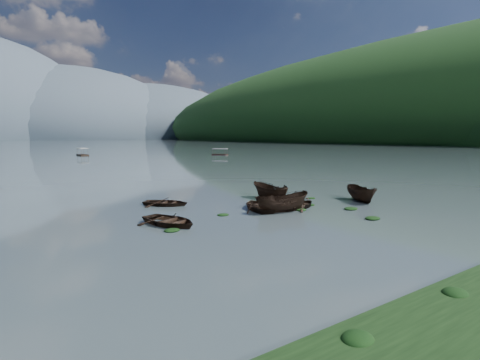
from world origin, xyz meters
TOP-DOWN VIEW (x-y plane):
  - ground_plane at (0.00, 0.00)m, footprint 2400.00×2400.00m
  - right_hill_far at (460.00, 220.00)m, footprint 520.00×1200.00m
  - haze_mtn_c at (140.00, 900.00)m, footprint 520.00×520.00m
  - haze_mtn_d at (320.00, 900.00)m, footprint 520.00×520.00m
  - rowboat_0 at (-10.37, 5.91)m, footprint 4.69×5.58m
  - rowboat_1 at (-1.39, 6.90)m, footprint 4.76×5.62m
  - rowboat_2 at (-0.53, 4.81)m, footprint 5.15×2.68m
  - rowboat_3 at (1.06, 8.07)m, footprint 4.02×5.31m
  - rowboat_4 at (1.77, 5.49)m, footprint 5.27×4.22m
  - rowboat_5 at (9.29, 4.35)m, footprint 3.67×5.08m
  - rowboat_6 at (-7.51, 13.27)m, footprint 5.12×5.15m
  - rowboat_7 at (4.16, 8.67)m, footprint 4.83×4.42m
  - rowboat_8 at (2.70, 10.56)m, footprint 2.05×4.89m
  - weed_clump_0 at (-10.98, 4.13)m, footprint 1.10×0.90m
  - weed_clump_1 at (1.22, 4.37)m, footprint 1.01×0.81m
  - weed_clump_2 at (3.41, -1.27)m, footprint 1.28×1.03m
  - weed_clump_3 at (3.58, 5.68)m, footprint 0.96×0.81m
  - weed_clump_4 at (5.14, 2.23)m, footprint 1.31×1.04m
  - weed_clump_5 at (-10.54, 5.52)m, footprint 1.19×0.96m
  - weed_clump_6 at (-5.42, 6.51)m, footprint 1.01×0.84m
  - weed_clump_7 at (6.37, 8.31)m, footprint 0.96×0.77m
  - pontoon_centre at (5.52, 111.86)m, footprint 2.76×6.18m
  - pontoon_right at (44.78, 89.58)m, footprint 4.66×5.67m

SIDE VIEW (x-z plane):
  - ground_plane at x=0.00m, z-range 0.00..0.00m
  - right_hill_far at x=460.00m, z-range -95.00..95.00m
  - haze_mtn_c at x=140.00m, z-range -130.00..130.00m
  - haze_mtn_d at x=320.00m, z-range -110.00..110.00m
  - rowboat_0 at x=-10.37m, z-range -0.49..0.49m
  - rowboat_1 at x=-1.39m, z-range -0.50..0.50m
  - rowboat_2 at x=-0.53m, z-range -0.95..0.95m
  - rowboat_3 at x=1.06m, z-range -0.52..0.52m
  - rowboat_4 at x=1.77m, z-range -0.49..0.49m
  - rowboat_5 at x=9.29m, z-range -0.92..0.92m
  - rowboat_6 at x=-7.51m, z-range -0.44..0.44m
  - rowboat_7 at x=4.16m, z-range -0.41..0.41m
  - rowboat_8 at x=2.70m, z-range -0.93..0.93m
  - weed_clump_0 at x=-10.98m, z-range -0.12..0.12m
  - weed_clump_1 at x=1.22m, z-range -0.11..0.11m
  - weed_clump_2 at x=3.41m, z-range -0.14..0.14m
  - weed_clump_3 at x=3.58m, z-range -0.11..0.11m
  - weed_clump_4 at x=5.14m, z-range -0.14..0.14m
  - weed_clump_5 at x=-10.54m, z-range -0.13..0.13m
  - weed_clump_6 at x=-5.42m, z-range -0.10..0.10m
  - weed_clump_7 at x=6.37m, z-range -0.10..0.10m
  - pontoon_centre at x=5.52m, z-range -1.17..1.17m
  - pontoon_right at x=44.78m, z-range -1.02..1.02m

